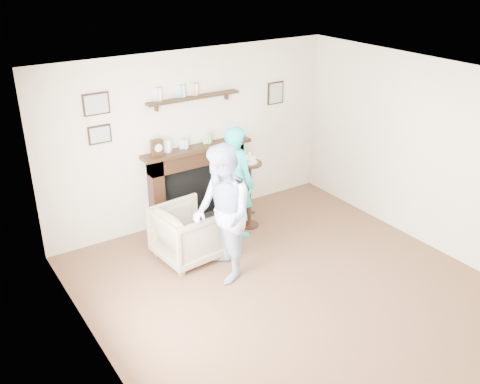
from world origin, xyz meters
name	(u,v)px	position (x,y,z in m)	size (l,w,h in m)	color
ground	(299,297)	(0.00, 0.00, 0.00)	(5.00, 5.00, 0.00)	brown
room_shell	(267,150)	(0.00, 0.69, 1.62)	(4.54, 5.02, 2.52)	silver
armchair	(189,257)	(-0.66, 1.48, 0.00)	(0.77, 0.79, 0.72)	#C5A892
man	(223,275)	(-0.51, 0.88, 0.00)	(0.83, 0.65, 1.71)	silver
woman	(236,233)	(0.22, 1.70, 0.00)	(0.58, 0.38, 1.60)	#20A3B8
pedestal_table	(249,182)	(0.50, 1.79, 0.70)	(0.36, 0.36, 1.14)	black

